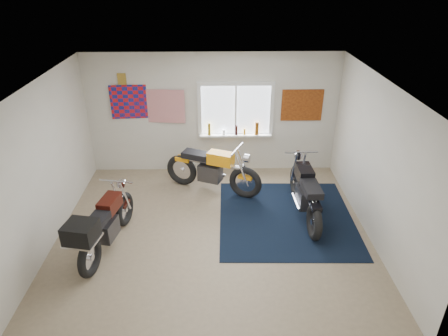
{
  "coord_description": "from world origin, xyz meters",
  "views": [
    {
      "loc": [
        0.07,
        -5.84,
        4.32
      ],
      "look_at": [
        0.2,
        0.4,
        1.1
      ],
      "focal_mm": 32.0,
      "sensor_mm": 36.0,
      "label": 1
    }
  ],
  "objects_px": {
    "black_chrome_bike": "(305,193)",
    "navy_rug": "(286,217)",
    "yellow_triumph": "(212,170)",
    "maroon_tourer": "(103,226)"
  },
  "relations": [
    {
      "from": "navy_rug",
      "to": "yellow_triumph",
      "type": "xyz_separation_m",
      "value": [
        -1.4,
        1.06,
        0.47
      ]
    },
    {
      "from": "yellow_triumph",
      "to": "maroon_tourer",
      "type": "relative_size",
      "value": 1.01
    },
    {
      "from": "yellow_triumph",
      "to": "black_chrome_bike",
      "type": "distance_m",
      "value": 1.99
    },
    {
      "from": "navy_rug",
      "to": "yellow_triumph",
      "type": "bearing_deg",
      "value": 142.98
    },
    {
      "from": "maroon_tourer",
      "to": "navy_rug",
      "type": "bearing_deg",
      "value": -62.29
    },
    {
      "from": "navy_rug",
      "to": "maroon_tourer",
      "type": "bearing_deg",
      "value": -163.24
    },
    {
      "from": "navy_rug",
      "to": "black_chrome_bike",
      "type": "bearing_deg",
      "value": 16.45
    },
    {
      "from": "yellow_triumph",
      "to": "black_chrome_bike",
      "type": "relative_size",
      "value": 0.95
    },
    {
      "from": "navy_rug",
      "to": "black_chrome_bike",
      "type": "distance_m",
      "value": 0.59
    },
    {
      "from": "black_chrome_bike",
      "to": "navy_rug",
      "type": "bearing_deg",
      "value": 104.5
    }
  ]
}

